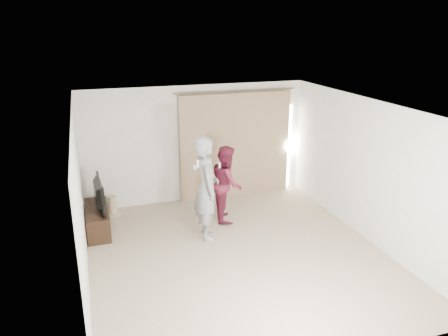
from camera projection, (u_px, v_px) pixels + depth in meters
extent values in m
plane|color=tan|center=(238.00, 255.00, 7.63)|extent=(5.50, 5.50, 0.00)
cube|color=silver|center=(196.00, 144.00, 9.70)|extent=(5.00, 0.04, 2.60)
cube|color=silver|center=(80.00, 204.00, 6.48)|extent=(0.04, 5.50, 2.60)
cube|color=silver|center=(82.00, 200.00, 6.88)|extent=(0.02, 0.08, 0.12)
cube|color=silver|center=(90.00, 296.00, 5.99)|extent=(0.02, 0.08, 0.12)
cube|color=white|center=(239.00, 108.00, 6.80)|extent=(5.00, 5.50, 0.01)
cube|color=#99835E|center=(235.00, 146.00, 9.93)|extent=(2.60, 0.10, 2.40)
cylinder|color=brown|center=(236.00, 91.00, 9.54)|extent=(2.80, 0.03, 0.03)
cube|color=white|center=(288.00, 147.00, 10.41)|extent=(0.08, 0.04, 2.00)
cube|color=black|center=(98.00, 220.00, 8.45)|extent=(0.43, 1.23, 0.47)
imported|color=black|center=(95.00, 194.00, 8.28)|extent=(0.18, 1.03, 0.59)
cylinder|color=tan|center=(113.00, 214.00, 9.21)|extent=(0.32, 0.32, 0.05)
cylinder|color=tan|center=(112.00, 205.00, 9.15)|extent=(0.18, 0.18, 0.37)
imported|color=gray|center=(206.00, 188.00, 8.00)|extent=(0.55, 0.76, 1.96)
cube|color=silver|center=(198.00, 164.00, 7.69)|extent=(0.04, 0.04, 0.14)
cube|color=silver|center=(195.00, 167.00, 7.93)|extent=(0.05, 0.05, 0.09)
imported|color=maroon|center=(227.00, 183.00, 8.80)|extent=(0.73, 0.86, 1.56)
cube|color=silver|center=(220.00, 166.00, 8.53)|extent=(0.04, 0.04, 0.14)
cube|color=silver|center=(216.00, 168.00, 8.76)|extent=(0.05, 0.05, 0.09)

